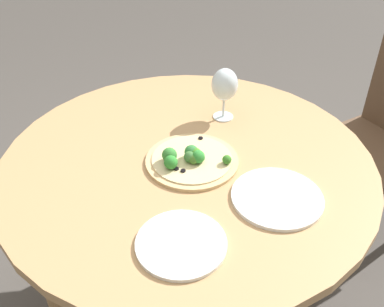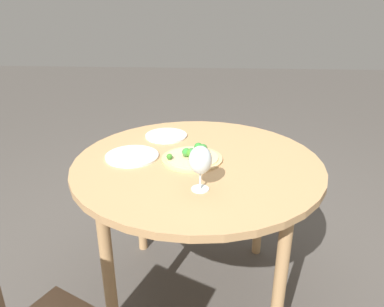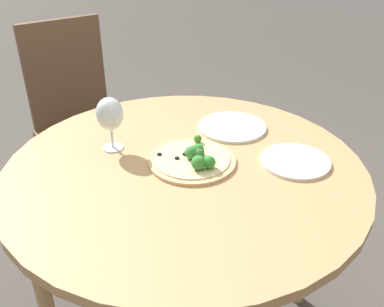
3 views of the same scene
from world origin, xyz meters
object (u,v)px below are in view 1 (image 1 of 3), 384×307
object	(u,v)px
plate_near	(181,243)
plate_far	(277,197)
wine_glass	(225,85)
chair	(384,132)
pizza	(191,159)

from	to	relation	value
plate_near	plate_far	bearing A→B (deg)	-24.90
wine_glass	plate_far	distance (m)	0.43
wine_glass	plate_far	size ratio (longest dim) A/B	0.73
chair	plate_near	xyz separation A→B (m)	(-1.11, 0.25, 0.22)
wine_glass	plate_near	world-z (taller)	wine_glass
plate_far	plate_near	bearing A→B (deg)	155.10
chair	wine_glass	distance (m)	0.80
chair	plate_far	distance (m)	0.89
pizza	plate_far	distance (m)	0.27
plate_near	wine_glass	bearing A→B (deg)	19.60
chair	plate_far	world-z (taller)	chair
pizza	chair	bearing A→B (deg)	-25.54
chair	pizza	distance (m)	0.96
plate_far	wine_glass	bearing A→B (deg)	48.46
chair	wine_glass	size ratio (longest dim) A/B	5.59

